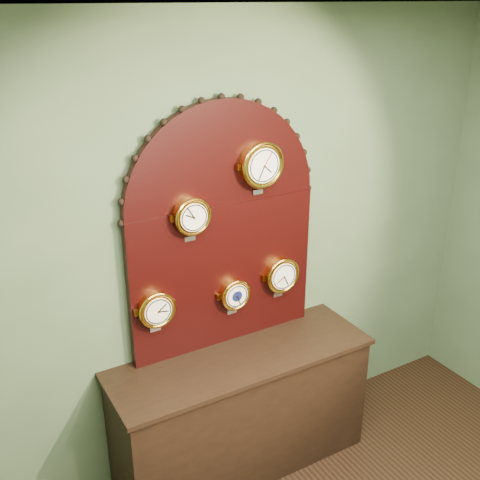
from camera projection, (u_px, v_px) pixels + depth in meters
wall_back at (219, 254)px, 3.49m from camera, size 4.00×0.00×4.00m
shop_counter at (242, 413)px, 3.67m from camera, size 1.60×0.50×0.80m
display_board at (223, 221)px, 3.36m from camera, size 1.26×0.06×1.53m
roman_clock at (192, 216)px, 3.17m from camera, size 0.22×0.08×0.27m
arabic_clock at (261, 165)px, 3.28m from camera, size 0.27×0.08×0.32m
hygrometer at (156, 309)px, 3.26m from camera, size 0.22×0.08×0.27m
barometer at (234, 294)px, 3.51m from camera, size 0.20×0.08×0.25m
tide_clock at (281, 275)px, 3.64m from camera, size 0.24×0.08×0.29m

